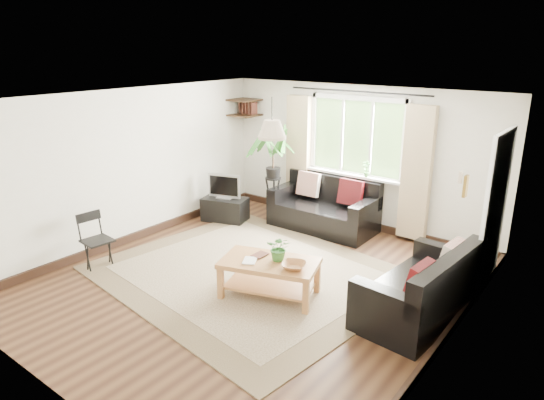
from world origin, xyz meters
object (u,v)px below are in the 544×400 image
Objects in this scene: sofa_right at (419,284)px; tv_stand at (225,209)px; sofa_back at (323,206)px; coffee_table at (270,279)px; folding_chair at (97,242)px; palm_stand at (273,174)px.

tv_stand is (-3.94, 0.99, -0.19)m from sofa_right.
sofa_back is 2.52m from coffee_table.
folding_chair reaches higher than coffee_table.
folding_chair is (-4.04, -1.52, -0.00)m from sofa_right.
coffee_table is (0.71, -2.41, -0.17)m from sofa_back.
sofa_right is at bearing -30.61° from tv_stand.
folding_chair is (-0.75, -3.07, -0.45)m from palm_stand.
sofa_back is 1.05× the size of sofa_right.
coffee_table is at bearing -53.66° from palm_stand.
coffee_table is (-1.63, -0.70, -0.15)m from sofa_right.
sofa_back reaches higher than sofa_right.
sofa_back is at bearing 106.40° from coffee_table.
sofa_back is at bearing -120.83° from sofa_right.
tv_stand is 0.46× the size of palm_stand.
sofa_right is (2.34, -1.71, -0.02)m from sofa_back.
sofa_right is at bearing 23.40° from coffee_table.
palm_stand is at bearing -171.18° from sofa_back.
tv_stand is 0.98× the size of folding_chair.
folding_chair is at bearing -118.14° from sofa_back.
sofa_right is 4.07m from tv_stand.
sofa_back reaches higher than tv_stand.
coffee_table is 2.87m from tv_stand.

